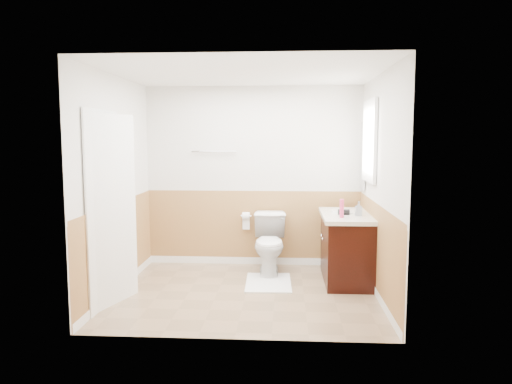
# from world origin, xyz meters

# --- Properties ---
(floor) EXTENTS (3.00, 3.00, 0.00)m
(floor) POSITION_xyz_m (0.00, 0.00, 0.00)
(floor) COLOR #8C7051
(floor) RESTS_ON ground
(ceiling) EXTENTS (3.00, 3.00, 0.00)m
(ceiling) POSITION_xyz_m (0.00, 0.00, 2.50)
(ceiling) COLOR white
(ceiling) RESTS_ON floor
(wall_back) EXTENTS (3.00, 0.00, 3.00)m
(wall_back) POSITION_xyz_m (0.00, 1.30, 1.25)
(wall_back) COLOR silver
(wall_back) RESTS_ON floor
(wall_front) EXTENTS (3.00, 0.00, 3.00)m
(wall_front) POSITION_xyz_m (0.00, -1.30, 1.25)
(wall_front) COLOR silver
(wall_front) RESTS_ON floor
(wall_left) EXTENTS (0.00, 3.00, 3.00)m
(wall_left) POSITION_xyz_m (-1.50, 0.00, 1.25)
(wall_left) COLOR silver
(wall_left) RESTS_ON floor
(wall_right) EXTENTS (0.00, 3.00, 3.00)m
(wall_right) POSITION_xyz_m (1.50, 0.00, 1.25)
(wall_right) COLOR silver
(wall_right) RESTS_ON floor
(wainscot_back) EXTENTS (3.00, 0.00, 3.00)m
(wainscot_back) POSITION_xyz_m (0.00, 1.29, 0.50)
(wainscot_back) COLOR #AC8045
(wainscot_back) RESTS_ON floor
(wainscot_front) EXTENTS (3.00, 0.00, 3.00)m
(wainscot_front) POSITION_xyz_m (0.00, -1.29, 0.50)
(wainscot_front) COLOR #AC8045
(wainscot_front) RESTS_ON floor
(wainscot_left) EXTENTS (0.00, 2.60, 2.60)m
(wainscot_left) POSITION_xyz_m (-1.49, 0.00, 0.50)
(wainscot_left) COLOR #AC8045
(wainscot_left) RESTS_ON floor
(wainscot_right) EXTENTS (0.00, 2.60, 2.60)m
(wainscot_right) POSITION_xyz_m (1.49, 0.00, 0.50)
(wainscot_right) COLOR #AC8045
(wainscot_right) RESTS_ON floor
(toilet) EXTENTS (0.46, 0.78, 0.78)m
(toilet) POSITION_xyz_m (0.25, 0.84, 0.39)
(toilet) COLOR white
(toilet) RESTS_ON floor
(bath_mat) EXTENTS (0.57, 0.82, 0.02)m
(bath_mat) POSITION_xyz_m (0.25, 0.37, 0.01)
(bath_mat) COLOR white
(bath_mat) RESTS_ON floor
(vanity_cabinet) EXTENTS (0.55, 1.10, 0.80)m
(vanity_cabinet) POSITION_xyz_m (1.21, 0.56, 0.40)
(vanity_cabinet) COLOR black
(vanity_cabinet) RESTS_ON floor
(vanity_knob_left) EXTENTS (0.03, 0.03, 0.03)m
(vanity_knob_left) POSITION_xyz_m (0.91, 0.46, 0.55)
(vanity_knob_left) COLOR silver
(vanity_knob_left) RESTS_ON vanity_cabinet
(vanity_knob_right) EXTENTS (0.03, 0.03, 0.03)m
(vanity_knob_right) POSITION_xyz_m (0.91, 0.66, 0.55)
(vanity_knob_right) COLOR white
(vanity_knob_right) RESTS_ON vanity_cabinet
(countertop) EXTENTS (0.60, 1.15, 0.05)m
(countertop) POSITION_xyz_m (1.20, 0.56, 0.83)
(countertop) COLOR white
(countertop) RESTS_ON vanity_cabinet
(sink_basin) EXTENTS (0.36, 0.36, 0.02)m
(sink_basin) POSITION_xyz_m (1.21, 0.71, 0.86)
(sink_basin) COLOR white
(sink_basin) RESTS_ON countertop
(faucet) EXTENTS (0.02, 0.02, 0.14)m
(faucet) POSITION_xyz_m (1.39, 0.71, 0.92)
(faucet) COLOR silver
(faucet) RESTS_ON countertop
(lotion_bottle) EXTENTS (0.05, 0.05, 0.22)m
(lotion_bottle) POSITION_xyz_m (1.11, 0.27, 0.96)
(lotion_bottle) COLOR #DA386C
(lotion_bottle) RESTS_ON countertop
(soap_dispenser) EXTENTS (0.08, 0.08, 0.17)m
(soap_dispenser) POSITION_xyz_m (1.33, 0.43, 0.94)
(soap_dispenser) COLOR gray
(soap_dispenser) RESTS_ON countertop
(hair_dryer_body) EXTENTS (0.14, 0.07, 0.07)m
(hair_dryer_body) POSITION_xyz_m (1.16, 0.48, 0.89)
(hair_dryer_body) COLOR black
(hair_dryer_body) RESTS_ON countertop
(hair_dryer_handle) EXTENTS (0.03, 0.03, 0.07)m
(hair_dryer_handle) POSITION_xyz_m (1.13, 0.46, 0.86)
(hair_dryer_handle) COLOR black
(hair_dryer_handle) RESTS_ON countertop
(mirror_panel) EXTENTS (0.02, 0.35, 0.90)m
(mirror_panel) POSITION_xyz_m (1.48, 1.10, 1.55)
(mirror_panel) COLOR silver
(mirror_panel) RESTS_ON wall_right
(window_frame) EXTENTS (0.04, 0.80, 1.00)m
(window_frame) POSITION_xyz_m (1.47, 0.59, 1.75)
(window_frame) COLOR white
(window_frame) RESTS_ON wall_right
(window_glass) EXTENTS (0.01, 0.70, 0.90)m
(window_glass) POSITION_xyz_m (1.49, 0.59, 1.75)
(window_glass) COLOR white
(window_glass) RESTS_ON wall_right
(door) EXTENTS (0.29, 0.78, 2.04)m
(door) POSITION_xyz_m (-1.40, -0.45, 1.02)
(door) COLOR white
(door) RESTS_ON wall_left
(door_frame) EXTENTS (0.02, 0.92, 2.10)m
(door_frame) POSITION_xyz_m (-1.48, -0.45, 1.03)
(door_frame) COLOR white
(door_frame) RESTS_ON wall_left
(door_knob) EXTENTS (0.06, 0.06, 0.06)m
(door_knob) POSITION_xyz_m (-1.34, -0.12, 0.95)
(door_knob) COLOR silver
(door_knob) RESTS_ON door
(towel_bar) EXTENTS (0.62, 0.02, 0.02)m
(towel_bar) POSITION_xyz_m (-0.55, 1.25, 1.60)
(towel_bar) COLOR silver
(towel_bar) RESTS_ON wall_back
(tp_holder_bar) EXTENTS (0.14, 0.02, 0.02)m
(tp_holder_bar) POSITION_xyz_m (-0.10, 1.23, 0.70)
(tp_holder_bar) COLOR silver
(tp_holder_bar) RESTS_ON wall_back
(tp_roll) EXTENTS (0.10, 0.11, 0.11)m
(tp_roll) POSITION_xyz_m (-0.10, 1.23, 0.70)
(tp_roll) COLOR white
(tp_roll) RESTS_ON tp_holder_bar
(tp_sheet) EXTENTS (0.10, 0.01, 0.16)m
(tp_sheet) POSITION_xyz_m (-0.10, 1.23, 0.59)
(tp_sheet) COLOR white
(tp_sheet) RESTS_ON tp_roll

